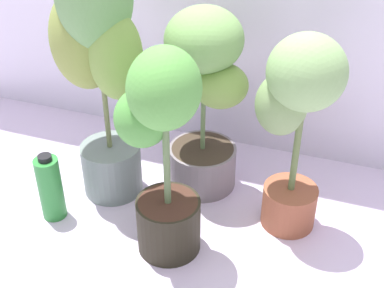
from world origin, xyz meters
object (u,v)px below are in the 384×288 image
object	(u,v)px
potted_plant_back_center	(203,91)
nutrient_bottle	(50,188)
potted_plant_back_right	(296,115)
potted_plant_center	(162,146)
potted_plant_back_left	(98,49)

from	to	relation	value
potted_plant_back_center	nutrient_bottle	size ratio (longest dim) A/B	2.71
nutrient_bottle	potted_plant_back_center	bearing A→B (deg)	39.21
potted_plant_back_right	nutrient_bottle	distance (m)	0.94
potted_plant_back_center	nutrient_bottle	distance (m)	0.68
potted_plant_center	potted_plant_back_left	size ratio (longest dim) A/B	0.74
potted_plant_back_left	nutrient_bottle	distance (m)	0.55
nutrient_bottle	potted_plant_center	bearing A→B (deg)	-0.58
potted_plant_back_right	potted_plant_back_center	xyz separation A→B (m)	(-0.37, 0.12, -0.03)
potted_plant_back_center	nutrient_bottle	bearing A→B (deg)	-140.79
potted_plant_back_center	potted_plant_center	bearing A→B (deg)	-91.22
potted_plant_center	nutrient_bottle	xyz separation A→B (m)	(-0.46, 0.00, -0.29)
potted_plant_back_right	potted_plant_center	xyz separation A→B (m)	(-0.38, -0.27, -0.04)
potted_plant_center	nutrient_bottle	bearing A→B (deg)	179.42
potted_plant_back_left	nutrient_bottle	size ratio (longest dim) A/B	3.69
potted_plant_back_right	nutrient_bottle	size ratio (longest dim) A/B	2.71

